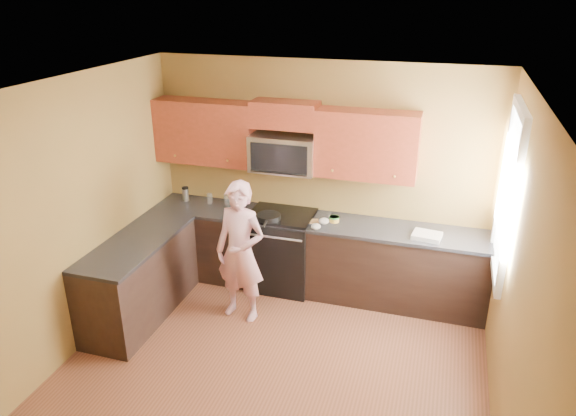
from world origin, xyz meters
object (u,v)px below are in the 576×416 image
at_px(microwave, 284,170).
at_px(travel_mug, 186,200).
at_px(stove, 281,250).
at_px(frying_pan, 269,219).
at_px(woman, 240,252).
at_px(butter_tub, 334,222).

bearing_deg(microwave, travel_mug, 179.96).
height_order(stove, frying_pan, frying_pan).
distance_m(microwave, woman, 1.13).
xyz_separation_m(frying_pan, butter_tub, (0.72, 0.21, -0.03)).
bearing_deg(stove, microwave, 90.00).
xyz_separation_m(stove, microwave, (0.00, 0.12, 0.97)).
height_order(butter_tub, travel_mug, travel_mug).
relative_size(woman, travel_mug, 8.80).
relative_size(butter_tub, travel_mug, 0.64).
distance_m(stove, butter_tub, 0.78).
bearing_deg(stove, woman, -105.77).
height_order(microwave, travel_mug, microwave).
height_order(stove, butter_tub, butter_tub).
xyz_separation_m(stove, frying_pan, (-0.09, -0.19, 0.47)).
bearing_deg(travel_mug, microwave, -0.04).
height_order(microwave, woman, microwave).
xyz_separation_m(stove, butter_tub, (0.63, 0.03, 0.45)).
distance_m(frying_pan, travel_mug, 1.25).
height_order(woman, travel_mug, woman).
xyz_separation_m(microwave, butter_tub, (0.63, -0.10, -0.53)).
height_order(microwave, butter_tub, microwave).
relative_size(stove, frying_pan, 1.97).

